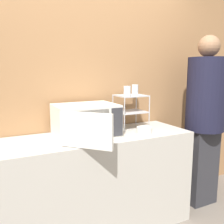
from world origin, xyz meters
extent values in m
cube|color=#9E7047|center=(0.00, 0.64, 1.30)|extent=(8.00, 0.06, 2.60)
cube|color=#B7B2A8|center=(0.00, 0.30, 0.45)|extent=(1.85, 0.60, 0.90)
cube|color=silver|center=(-0.03, 0.34, 1.04)|extent=(0.54, 0.40, 0.28)
cube|color=#B7B2A8|center=(-0.09, 0.15, 1.04)|extent=(0.38, 0.01, 0.24)
cube|color=#333338|center=(0.18, 0.14, 1.04)|extent=(0.11, 0.01, 0.25)
cube|color=silver|center=(-0.17, -0.02, 1.04)|extent=(0.31, 0.32, 0.27)
cylinder|color=#B2B2B7|center=(0.33, 0.29, 1.07)|extent=(0.01, 0.01, 0.33)
cylinder|color=#B2B2B7|center=(0.61, 0.29, 1.07)|extent=(0.01, 0.01, 0.33)
cylinder|color=#B2B2B7|center=(0.33, 0.54, 1.07)|extent=(0.01, 0.01, 0.33)
cylinder|color=#B2B2B7|center=(0.61, 0.54, 1.07)|extent=(0.01, 0.01, 0.33)
cube|color=#B2B2B7|center=(0.47, 0.41, 1.07)|extent=(0.28, 0.24, 0.01)
cube|color=#B2B2B7|center=(0.47, 0.41, 1.23)|extent=(0.28, 0.24, 0.01)
cylinder|color=silver|center=(0.38, 0.33, 1.29)|extent=(0.07, 0.07, 0.10)
cylinder|color=silver|center=(0.57, 0.50, 1.29)|extent=(0.07, 0.07, 0.10)
cylinder|color=silver|center=(0.47, 0.17, 0.91)|extent=(0.08, 0.08, 0.01)
cylinder|color=silver|center=(0.47, 0.17, 0.94)|extent=(0.14, 0.14, 0.06)
cube|color=#2D2D33|center=(1.28, 0.21, 0.42)|extent=(0.32, 0.20, 0.84)
cylinder|color=black|center=(1.28, 0.21, 1.23)|extent=(0.41, 0.41, 0.77)
sphere|color=#936B4C|center=(1.28, 0.21, 1.73)|extent=(0.22, 0.22, 0.22)
camera|label=1|loc=(-0.80, -1.70, 1.48)|focal=40.00mm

